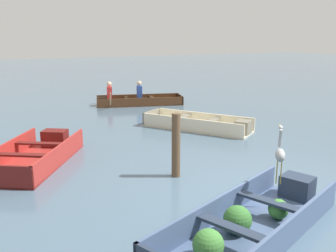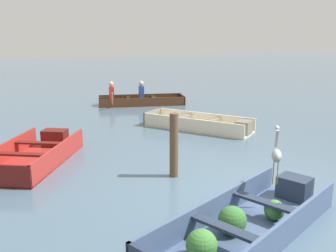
{
  "view_description": "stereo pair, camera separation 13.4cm",
  "coord_description": "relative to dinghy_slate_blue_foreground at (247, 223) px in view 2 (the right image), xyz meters",
  "views": [
    {
      "loc": [
        -3.86,
        -4.34,
        2.53
      ],
      "look_at": [
        0.2,
        3.68,
        0.35
      ],
      "focal_mm": 40.0,
      "sensor_mm": 36.0,
      "label": 1
    },
    {
      "loc": [
        -3.74,
        -4.4,
        2.53
      ],
      "look_at": [
        0.2,
        3.68,
        0.35
      ],
      "focal_mm": 40.0,
      "sensor_mm": 36.0,
      "label": 2
    }
  ],
  "objects": [
    {
      "name": "ground_plane",
      "position": [
        0.87,
        0.86,
        -0.15
      ],
      "size": [
        80.0,
        80.0,
        0.0
      ],
      "primitive_type": "plane",
      "color": "slate"
    },
    {
      "name": "dinghy_slate_blue_foreground",
      "position": [
        0.0,
        0.0,
        0.0
      ],
      "size": [
        3.38,
        2.16,
        0.41
      ],
      "color": "#475B7F",
      "rests_on": "ground"
    },
    {
      "name": "mooring_post",
      "position": [
        0.07,
        2.25,
        0.44
      ],
      "size": [
        0.16,
        0.16,
        1.18
      ],
      "primitive_type": "cylinder",
      "color": "brown",
      "rests_on": "ground"
    },
    {
      "name": "skiff_cream_mid_moored",
      "position": [
        2.36,
        5.05,
        -0.02
      ],
      "size": [
        2.44,
        3.01,
        0.38
      ],
      "color": "beige",
      "rests_on": "ground"
    },
    {
      "name": "rowboat_dark_varnish_with_crew",
      "position": [
        2.13,
        9.46,
        0.02
      ],
      "size": [
        3.32,
        2.31,
        0.89
      ],
      "color": "#4C2D19",
      "rests_on": "ground"
    },
    {
      "name": "heron_on_dinghy",
      "position": [
        0.78,
        0.39,
        0.72
      ],
      "size": [
        0.34,
        0.41,
        0.84
      ],
      "color": "olive",
      "rests_on": "dinghy_slate_blue_foreground"
    },
    {
      "name": "skiff_red_far_moored",
      "position": [
        -2.1,
        4.27,
        -0.0
      ],
      "size": [
        2.4,
        2.83,
        0.42
      ],
      "color": "#AD2D28",
      "rests_on": "ground"
    }
  ]
}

